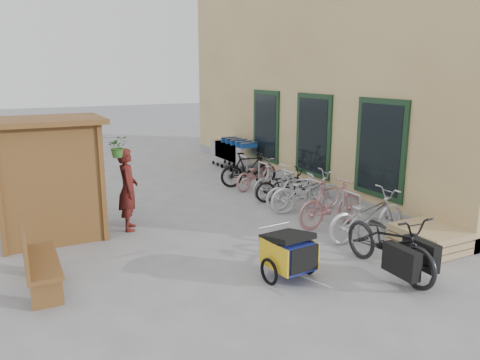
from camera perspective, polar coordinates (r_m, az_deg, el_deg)
name	(u,v)px	position (r m, az deg, el deg)	size (l,w,h in m)	color
ground	(253,251)	(8.80, 1.59, -8.68)	(80.00, 80.00, 0.00)	#97979A
building	(366,64)	(15.65, 15.08, 13.49)	(6.07, 13.00, 7.00)	#D2B979
kiosk	(43,162)	(9.80, -22.86, 2.00)	(2.49, 1.65, 2.40)	brown
bike_rack	(288,184)	(11.74, 5.82, -0.51)	(0.05, 5.35, 0.86)	#A5A8AD
pallet_stack	(429,238)	(9.52, 22.04, -6.60)	(1.00, 1.20, 0.40)	tan
bench	(35,258)	(7.77, -23.69, -8.74)	(0.50, 1.61, 1.02)	brown
shopping_carts	(233,151)	(15.90, -0.90, 3.57)	(0.61, 2.42, 1.09)	silver
child_trailer	(289,252)	(7.59, 5.97, -8.69)	(0.86, 1.41, 0.82)	navy
cargo_bike	(390,243)	(8.09, 17.86, -7.29)	(0.79, 2.07, 1.07)	black
person_kiosk	(128,189)	(10.00, -13.51, -1.12)	(0.63, 0.42, 1.74)	maroon
bike_0	(367,215)	(9.59, 15.25, -4.12)	(0.66, 1.91, 1.00)	silver
bike_1	(331,203)	(10.19, 11.04, -2.78)	(0.49, 1.73, 1.04)	#BB797C
bike_2	(306,191)	(11.21, 8.10, -1.37)	(0.65, 1.86, 0.98)	silver
bike_3	(297,192)	(11.27, 6.98, -1.40)	(0.43, 1.54, 0.93)	silver
bike_4	(284,185)	(12.08, 5.40, -0.58)	(0.56, 1.60, 0.84)	black
bike_5	(275,181)	(12.32, 4.33, -0.15)	(0.42, 1.50, 0.90)	silver
bike_6	(256,174)	(13.27, 2.01, 0.74)	(0.57, 1.63, 0.86)	#BB797C
bike_7	(249,169)	(13.52, 1.06, 1.32)	(0.48, 1.68, 1.01)	black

